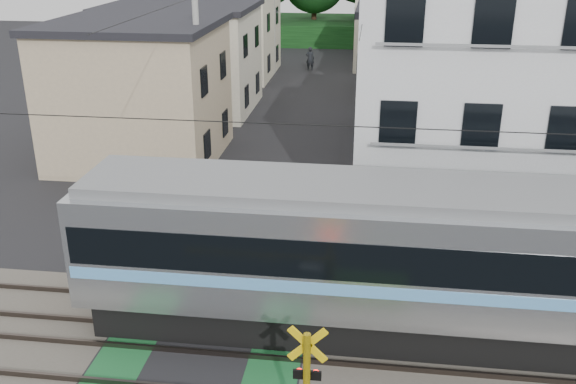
# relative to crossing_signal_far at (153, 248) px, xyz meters

# --- Properties ---
(ground) EXTENTS (120.00, 120.00, 0.00)m
(ground) POSITION_rel_crossing_signal_far_xyz_m (2.59, -3.65, -0.71)
(ground) COLOR black
(track_bed) EXTENTS (120.00, 120.00, 0.14)m
(track_bed) POSITION_rel_crossing_signal_far_xyz_m (2.59, -3.65, -0.67)
(track_bed) COLOR #47423A
(track_bed) RESTS_ON ground
(crossing_signal_far) EXTENTS (4.74, 0.65, 3.09)m
(crossing_signal_far) POSITION_rel_crossing_signal_far_xyz_m (0.00, 0.00, 0.00)
(crossing_signal_far) COLOR yellow
(crossing_signal_far) RESTS_ON ground
(apartment_block) EXTENTS (10.20, 8.36, 9.30)m
(apartment_block) POSITION_rel_crossing_signal_far_xyz_m (11.09, 5.84, 3.94)
(apartment_block) COLOR white
(apartment_block) RESTS_ON ground
(houses_row) EXTENTS (22.07, 31.35, 6.80)m
(houses_row) POSITION_rel_crossing_signal_far_xyz_m (2.84, 22.27, 2.53)
(houses_row) COLOR tan
(houses_row) RESTS_ON ground
(catenary) EXTENTS (60.00, 5.04, 7.00)m
(catenary) POSITION_rel_crossing_signal_far_xyz_m (8.59, -3.62, 2.98)
(catenary) COLOR #2D2D33
(catenary) RESTS_ON ground
(utility_poles) EXTENTS (7.90, 42.00, 8.00)m
(utility_poles) POSITION_rel_crossing_signal_far_xyz_m (1.53, 19.35, 3.37)
(utility_poles) COLOR #A5A5A0
(utility_poles) RESTS_ON ground
(pedestrian) EXTENTS (0.67, 0.45, 1.77)m
(pedestrian) POSITION_rel_crossing_signal_far_xyz_m (1.79, 31.71, 0.18)
(pedestrian) COLOR black
(pedestrian) RESTS_ON ground
(weed_patches) EXTENTS (10.25, 8.80, 0.40)m
(weed_patches) POSITION_rel_crossing_signal_far_xyz_m (4.34, -3.74, -0.53)
(weed_patches) COLOR #2D5E1E
(weed_patches) RESTS_ON ground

